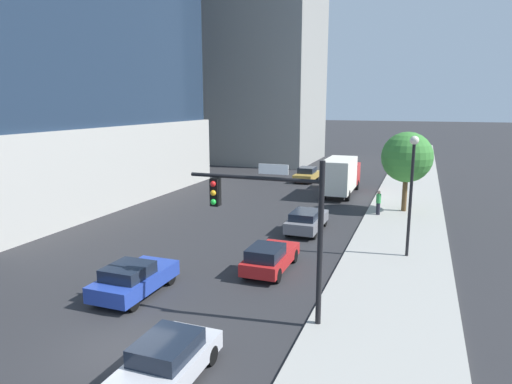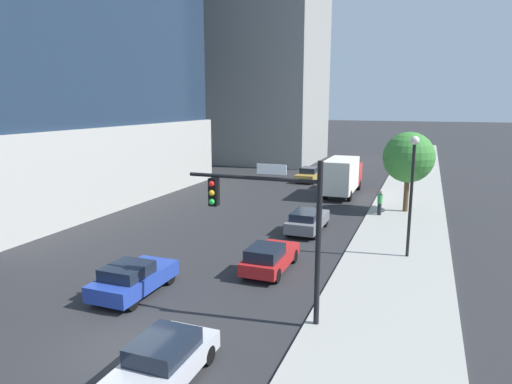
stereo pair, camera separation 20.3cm
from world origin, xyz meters
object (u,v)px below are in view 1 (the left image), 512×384
at_px(construction_building, 259,41).
at_px(traffic_light_pole, 273,213).
at_px(pedestrian_green_shirt, 378,202).
at_px(car_silver, 165,363).
at_px(street_lamp, 412,179).
at_px(car_blue, 134,279).
at_px(street_tree, 407,157).
at_px(car_gold, 307,174).
at_px(car_gray, 307,220).
at_px(car_red, 270,257).
at_px(box_truck, 341,175).

distance_m(construction_building, traffic_light_pole, 49.55).
relative_size(traffic_light_pole, pedestrian_green_shirt, 3.42).
bearing_deg(car_silver, street_lamp, 65.88).
distance_m(car_blue, pedestrian_green_shirt, 19.29).
distance_m(street_tree, car_silver, 24.99).
xyz_separation_m(car_gold, car_blue, (-0.00, -30.05, 0.00)).
bearing_deg(pedestrian_green_shirt, car_gold, 123.49).
relative_size(car_gold, car_silver, 1.04).
relative_size(car_gray, car_gold, 1.04).
distance_m(street_lamp, car_red, 8.24).
distance_m(car_silver, pedestrian_green_shirt, 22.62).
bearing_deg(box_truck, street_tree, -41.37).
bearing_deg(street_tree, traffic_light_pole, -101.42).
bearing_deg(street_tree, car_gold, 132.90).
relative_size(street_tree, car_gray, 1.30).
distance_m(car_gray, car_red, 7.29).
bearing_deg(car_red, traffic_light_pole, -70.44).
xyz_separation_m(street_lamp, car_blue, (-10.68, -8.80, -3.48)).
relative_size(traffic_light_pole, car_gray, 1.32).
bearing_deg(street_tree, pedestrian_green_shirt, -132.34).
bearing_deg(car_gray, construction_building, 114.82).
xyz_separation_m(construction_building, traffic_light_pole, (16.93, -44.97, -12.08)).
height_order(construction_building, pedestrian_green_shirt, construction_building).
distance_m(street_lamp, car_gold, 24.03).
height_order(street_lamp, car_blue, street_lamp).
bearing_deg(box_truck, car_gray, -90.00).
bearing_deg(car_gray, street_lamp, -26.42).
bearing_deg(pedestrian_green_shirt, car_gray, -125.01).
distance_m(car_red, pedestrian_green_shirt, 13.37).
xyz_separation_m(traffic_light_pole, car_gold, (-6.18, 30.12, -3.42)).
xyz_separation_m(car_gray, car_silver, (0.00, -16.77, -0.07)).
height_order(street_tree, car_blue, street_tree).
bearing_deg(street_tree, street_lamp, -86.67).
xyz_separation_m(construction_building, car_gray, (15.28, -33.05, -15.46)).
xyz_separation_m(car_gray, car_blue, (-4.54, -11.86, -0.02)).
bearing_deg(car_red, street_tree, 69.29).
height_order(car_gold, car_silver, car_gold).
xyz_separation_m(street_tree, car_silver, (-5.54, -24.13, -3.46)).
bearing_deg(car_silver, car_gray, 90.00).
bearing_deg(car_silver, car_blue, 132.70).
height_order(traffic_light_pole, car_gold, traffic_light_pole).
height_order(traffic_light_pole, box_truck, traffic_light_pole).
relative_size(car_gold, box_truck, 0.56).
xyz_separation_m(car_gold, car_red, (4.54, -25.49, -0.00)).
bearing_deg(street_lamp, street_tree, 93.33).
bearing_deg(pedestrian_green_shirt, construction_building, 124.80).
xyz_separation_m(street_tree, car_red, (-5.54, -14.65, -3.42)).
bearing_deg(traffic_light_pole, car_blue, 179.39).
height_order(car_gray, car_blue, car_blue).
height_order(car_silver, box_truck, box_truck).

